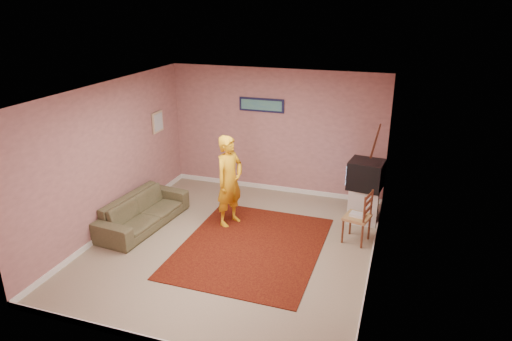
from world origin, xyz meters
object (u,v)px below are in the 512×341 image
(tv_cabinet, at_px, (363,204))
(person, at_px, (230,181))
(crt_tv, at_px, (366,175))
(chair_b, at_px, (358,211))
(sofa, at_px, (143,211))
(chair_a, at_px, (367,189))

(tv_cabinet, xyz_separation_m, person, (-2.29, -0.86, 0.50))
(crt_tv, xyz_separation_m, chair_b, (-0.02, -0.80, -0.36))
(crt_tv, distance_m, sofa, 4.06)
(chair_a, bearing_deg, sofa, -161.74)
(chair_b, bearing_deg, tv_cabinet, -168.68)
(chair_b, bearing_deg, chair_a, -170.49)
(tv_cabinet, distance_m, chair_b, 0.84)
(chair_b, relative_size, sofa, 0.26)
(chair_b, height_order, sofa, chair_b)
(chair_b, bearing_deg, person, -75.19)
(crt_tv, xyz_separation_m, person, (-2.28, -0.86, -0.09))
(chair_a, height_order, person, person)
(chair_a, xyz_separation_m, sofa, (-3.78, -1.50, -0.34))
(crt_tv, bearing_deg, chair_b, -84.37)
(tv_cabinet, height_order, chair_b, chair_b)
(chair_a, height_order, chair_b, chair_a)
(chair_b, distance_m, person, 2.28)
(crt_tv, height_order, chair_b, crt_tv)
(crt_tv, height_order, person, person)
(person, bearing_deg, tv_cabinet, -48.37)
(tv_cabinet, relative_size, crt_tv, 1.01)
(tv_cabinet, height_order, crt_tv, crt_tv)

